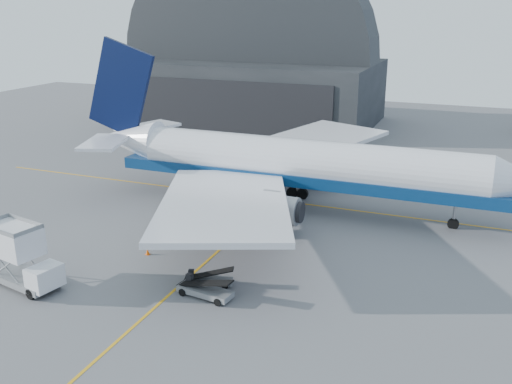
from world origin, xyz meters
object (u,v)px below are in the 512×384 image
at_px(pushback_tug, 276,229).
at_px(belt_loader_b, 205,290).
at_px(catering_truck, 20,257).
at_px(airliner, 289,163).
at_px(belt_loader_a, 209,279).

height_order(pushback_tug, belt_loader_b, belt_loader_b).
bearing_deg(catering_truck, airliner, 73.16).
relative_size(pushback_tug, belt_loader_b, 0.84).
bearing_deg(catering_truck, belt_loader_a, 33.10).
bearing_deg(belt_loader_a, catering_truck, -176.16).
relative_size(belt_loader_a, belt_loader_b, 0.84).
xyz_separation_m(pushback_tug, belt_loader_b, (-0.89, -14.37, -0.07)).
height_order(pushback_tug, belt_loader_a, pushback_tug).
bearing_deg(belt_loader_b, belt_loader_a, 114.13).
bearing_deg(airliner, pushback_tug, -79.74).
height_order(catering_truck, belt_loader_a, catering_truck).
distance_m(airliner, belt_loader_a, 21.53).
height_order(belt_loader_a, belt_loader_b, belt_loader_b).
bearing_deg(pushback_tug, airliner, 81.24).
bearing_deg(pushback_tug, belt_loader_a, -115.84).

